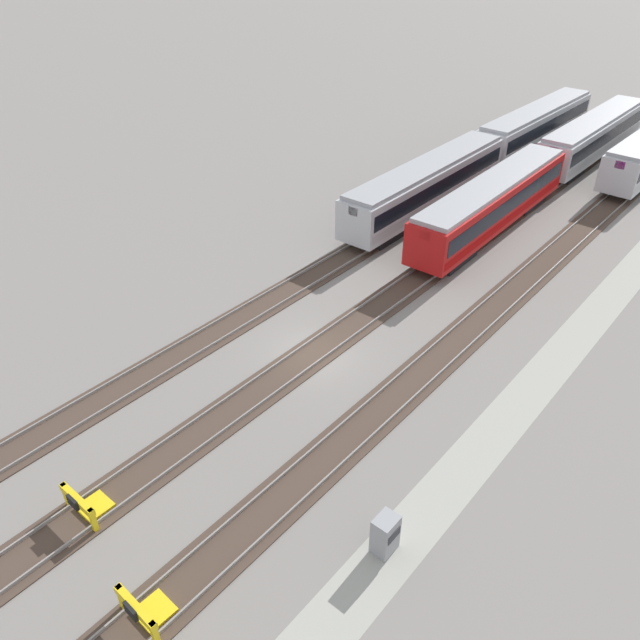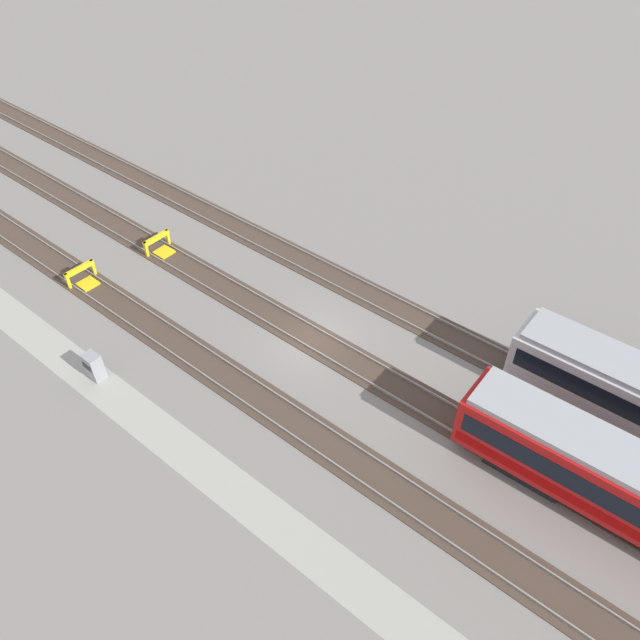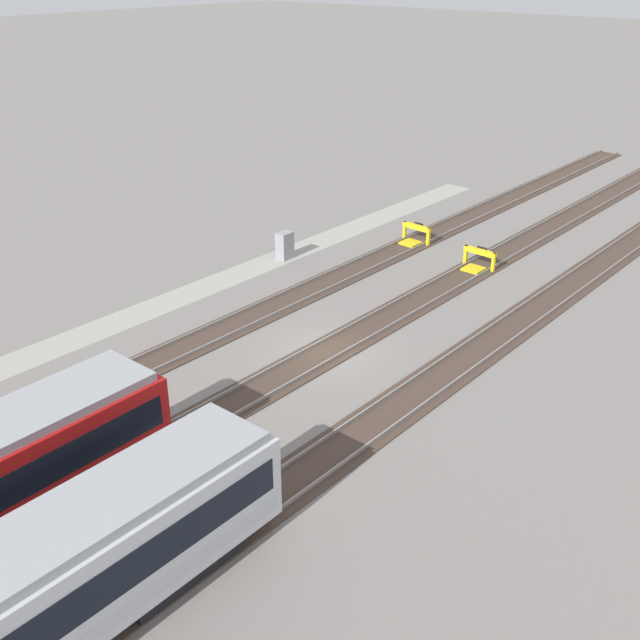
{
  "view_description": "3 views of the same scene",
  "coord_description": "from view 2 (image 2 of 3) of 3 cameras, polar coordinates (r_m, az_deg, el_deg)",
  "views": [
    {
      "loc": [
        -19.21,
        -16.52,
        19.07
      ],
      "look_at": [
        0.47,
        0.0,
        1.8
      ],
      "focal_mm": 35.0,
      "sensor_mm": 36.0,
      "label": 1
    },
    {
      "loc": [
        15.94,
        -19.1,
        24.89
      ],
      "look_at": [
        0.47,
        0.0,
        1.8
      ],
      "focal_mm": 35.0,
      "sensor_mm": 36.0,
      "label": 2
    },
    {
      "loc": [
        22.46,
        19.13,
        16.1
      ],
      "look_at": [
        0.47,
        0.0,
        1.8
      ],
      "focal_mm": 42.0,
      "sensor_mm": 36.0,
      "label": 3
    }
  ],
  "objects": [
    {
      "name": "rail_track_middle",
      "position": [
        38.17,
        4.27,
        2.46
      ],
      "size": [
        90.0,
        2.23,
        0.21
      ],
      "color": "#47382D",
      "rests_on": "ground"
    },
    {
      "name": "bumper_stop_near_inner_track",
      "position": [
        42.42,
        -14.44,
        6.61
      ],
      "size": [
        1.35,
        2.0,
        1.22
      ],
      "color": "yellow",
      "rests_on": "ground"
    },
    {
      "name": "bumper_stop_nearest_track",
      "position": [
        41.22,
        -20.82,
        3.72
      ],
      "size": [
        1.37,
        2.01,
        1.22
      ],
      "color": "yellow",
      "rests_on": "ground"
    },
    {
      "name": "rail_track_nearest",
      "position": [
        32.67,
        -6.33,
        -6.66
      ],
      "size": [
        90.0,
        2.23,
        0.21
      ],
      "color": "#47382D",
      "rests_on": "ground"
    },
    {
      "name": "service_walkway",
      "position": [
        31.02,
        -12.28,
        -11.64
      ],
      "size": [
        54.0,
        2.0,
        0.01
      ],
      "primitive_type": "cube",
      "color": "#9E9E93",
      "rests_on": "ground"
    },
    {
      "name": "electrical_cabinet",
      "position": [
        34.77,
        -19.97,
        -4.0
      ],
      "size": [
        0.9,
        0.73,
        1.6
      ],
      "color": "gray",
      "rests_on": "ground"
    },
    {
      "name": "ground_plane",
      "position": [
        35.19,
        -0.6,
        -1.8
      ],
      "size": [
        400.0,
        400.0,
        0.0
      ],
      "primitive_type": "plane",
      "color": "gray"
    },
    {
      "name": "rail_track_near_inner",
      "position": [
        35.16,
        -0.6,
        -1.75
      ],
      "size": [
        90.0,
        2.24,
        0.21
      ],
      "color": "#47382D",
      "rests_on": "ground"
    }
  ]
}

